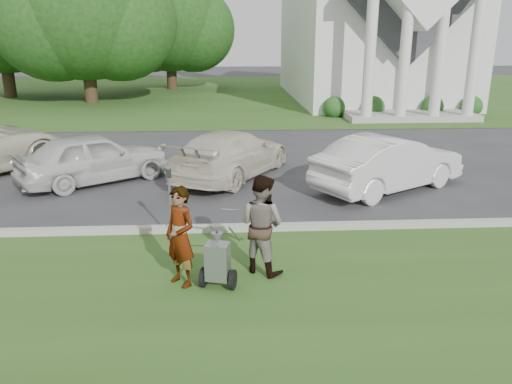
{
  "coord_description": "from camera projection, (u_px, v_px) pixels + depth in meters",
  "views": [
    {
      "loc": [
        0.23,
        -8.96,
        3.81
      ],
      "look_at": [
        0.73,
        0.0,
        1.01
      ],
      "focal_mm": 35.0,
      "sensor_mm": 36.0,
      "label": 1
    }
  ],
  "objects": [
    {
      "name": "ground",
      "position": [
        218.0,
        243.0,
        9.67
      ],
      "size": [
        120.0,
        120.0,
        0.0
      ],
      "primitive_type": "plane",
      "color": "#333335",
      "rests_on": "ground"
    },
    {
      "name": "grass_strip",
      "position": [
        215.0,
        329.0,
        6.81
      ],
      "size": [
        80.0,
        7.0,
        0.01
      ],
      "primitive_type": "cube",
      "color": "#31511C",
      "rests_on": "ground"
    },
    {
      "name": "church_lawn",
      "position": [
        225.0,
        93.0,
        35.4
      ],
      "size": [
        80.0,
        30.0,
        0.01
      ],
      "primitive_type": "cube",
      "color": "#31511C",
      "rests_on": "ground"
    },
    {
      "name": "curb",
      "position": [
        219.0,
        229.0,
        10.17
      ],
      "size": [
        80.0,
        0.18,
        0.15
      ],
      "primitive_type": "cube",
      "color": "#9E9E93",
      "rests_on": "ground"
    },
    {
      "name": "church",
      "position": [
        370.0,
        0.0,
        30.41
      ],
      "size": [
        9.19,
        19.0,
        24.1
      ],
      "color": "white",
      "rests_on": "ground"
    },
    {
      "name": "tree_left",
      "position": [
        83.0,
        13.0,
        28.68
      ],
      "size": [
        10.63,
        8.4,
        9.71
      ],
      "color": "#332316",
      "rests_on": "ground"
    },
    {
      "name": "tree_back",
      "position": [
        169.0,
        24.0,
        36.63
      ],
      "size": [
        9.61,
        7.6,
        8.89
      ],
      "color": "#332316",
      "rests_on": "ground"
    },
    {
      "name": "striping_cart",
      "position": [
        218.0,
        262.0,
        7.81
      ],
      "size": [
        0.7,
        1.16,
        1.01
      ],
      "rotation": [
        0.0,
        0.0,
        -0.25
      ],
      "color": "black",
      "rests_on": "ground"
    },
    {
      "name": "person_left",
      "position": [
        180.0,
        238.0,
        7.8
      ],
      "size": [
        0.69,
        0.69,
        1.62
      ],
      "primitive_type": "imported",
      "rotation": [
        0.0,
        0.0,
        -0.78
      ],
      "color": "#999999",
      "rests_on": "ground"
    },
    {
      "name": "person_right",
      "position": [
        261.0,
        225.0,
        8.24
      ],
      "size": [
        1.04,
        1.0,
        1.68
      ],
      "primitive_type": "imported",
      "rotation": [
        0.0,
        0.0,
        2.48
      ],
      "color": "#999999",
      "rests_on": "ground"
    },
    {
      "name": "parking_meter_near",
      "position": [
        170.0,
        194.0,
        9.62
      ],
      "size": [
        0.1,
        0.09,
        1.44
      ],
      "color": "gray",
      "rests_on": "ground"
    },
    {
      "name": "car_b",
      "position": [
        94.0,
        158.0,
        13.49
      ],
      "size": [
        4.21,
        3.64,
        1.37
      ],
      "primitive_type": "imported",
      "rotation": [
        0.0,
        0.0,
        2.19
      ],
      "color": "silver",
      "rests_on": "ground"
    },
    {
      "name": "car_c",
      "position": [
        231.0,
        154.0,
        14.03
      ],
      "size": [
        3.85,
        4.89,
        1.33
      ],
      "primitive_type": "imported",
      "rotation": [
        0.0,
        0.0,
        2.63
      ],
      "color": "beige",
      "rests_on": "ground"
    },
    {
      "name": "car_d",
      "position": [
        389.0,
        163.0,
        12.83
      ],
      "size": [
        4.46,
        3.53,
        1.42
      ],
      "primitive_type": "imported",
      "rotation": [
        0.0,
        0.0,
        2.12
      ],
      "color": "silver",
      "rests_on": "ground"
    }
  ]
}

